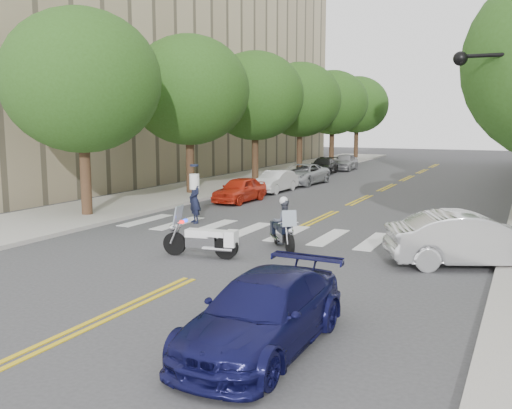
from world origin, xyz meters
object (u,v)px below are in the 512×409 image
Objects in this scene: motorcycle_parked at (207,240)px; motorcycle_police at (283,225)px; officer_standing at (195,200)px; sedan_blue at (263,313)px; convertible at (471,240)px.

motorcycle_police is at bearing -45.92° from motorcycle_parked.
officer_standing is at bearing -66.58° from motorcycle_police.
sedan_blue is (4.36, -5.41, 0.12)m from motorcycle_parked.
officer_standing is 0.41× the size of convertible.
officer_standing is at bearing 26.28° from motorcycle_parked.
officer_standing reaches higher than motorcycle_parked.
motorcycle_police reaches higher than motorcycle_parked.
sedan_blue is at bearing 135.79° from convertible.
convertible is at bearing -81.00° from motorcycle_parked.
convertible is (10.44, -2.39, -0.18)m from officer_standing.
motorcycle_police is 0.93× the size of officer_standing.
officer_standing is 12.71m from sedan_blue.
officer_standing reaches higher than convertible.
motorcycle_parked is 1.25× the size of officer_standing.
officer_standing is (-4.89, 2.63, 0.19)m from motorcycle_police.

